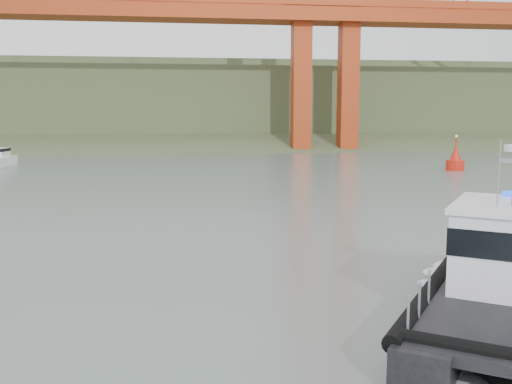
{
  "coord_description": "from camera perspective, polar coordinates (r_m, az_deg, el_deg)",
  "views": [
    {
      "loc": [
        -1.77,
        -18.52,
        6.26
      ],
      "look_at": [
        1.89,
        9.32,
        2.4
      ],
      "focal_mm": 40.0,
      "sensor_mm": 36.0,
      "label": 1
    }
  ],
  "objects": [
    {
      "name": "headlands",
      "position": [
        144.03,
        -6.85,
        8.08
      ],
      "size": [
        500.0,
        105.36,
        27.12
      ],
      "color": "#394B2A",
      "rests_on": "ground"
    },
    {
      "name": "ground",
      "position": [
        19.63,
        -1.96,
        -10.77
      ],
      "size": [
        400.0,
        400.0,
        0.0
      ],
      "primitive_type": "plane",
      "color": "slate",
      "rests_on": "ground"
    },
    {
      "name": "patrol_boat",
      "position": [
        18.63,
        24.0,
        -8.01
      ],
      "size": [
        10.0,
        11.77,
        5.56
      ],
      "rotation": [
        0.0,
        0.0,
        -0.61
      ],
      "color": "black",
      "rests_on": "ground"
    },
    {
      "name": "nav_buoy",
      "position": [
        67.38,
        19.31,
        2.99
      ],
      "size": [
        2.01,
        2.01,
        4.19
      ],
      "color": "red",
      "rests_on": "ground"
    }
  ]
}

